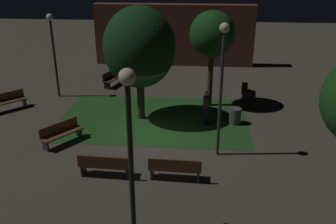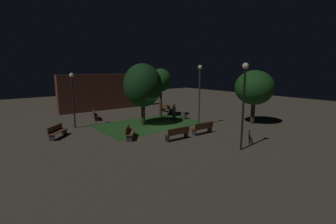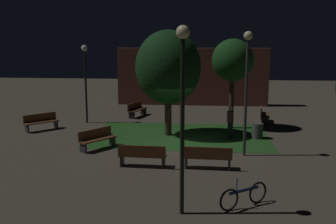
# 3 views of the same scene
# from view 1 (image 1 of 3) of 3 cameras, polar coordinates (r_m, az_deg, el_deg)

# --- Properties ---
(ground_plane) EXTENTS (60.00, 60.00, 0.00)m
(ground_plane) POSITION_cam_1_polar(r_m,az_deg,el_deg) (15.94, -2.53, -3.69)
(ground_plane) COLOR #4C4438
(grass_lawn) EXTENTS (8.75, 5.65, 0.01)m
(grass_lawn) POSITION_cam_1_polar(r_m,az_deg,el_deg) (17.58, -2.28, -0.99)
(grass_lawn) COLOR #23511E
(grass_lawn) RESTS_ON ground
(bench_back_row) EXTENTS (1.82, 0.55, 0.88)m
(bench_back_row) POSITION_cam_1_polar(r_m,az_deg,el_deg) (13.08, -9.76, -8.05)
(bench_back_row) COLOR #512D19
(bench_back_row) RESTS_ON ground
(bench_front_right) EXTENTS (1.82, 0.54, 0.88)m
(bench_front_right) POSITION_cam_1_polar(r_m,az_deg,el_deg) (12.73, 1.08, -8.64)
(bench_front_right) COLOR #512D19
(bench_front_right) RESTS_ON ground
(bench_front_left) EXTENTS (1.00, 1.86, 0.88)m
(bench_front_left) POSITION_cam_1_polar(r_m,az_deg,el_deg) (22.27, -8.52, 5.33)
(bench_front_left) COLOR #512D19
(bench_front_left) RESTS_ON ground
(bench_near_trees) EXTENTS (1.58, 1.64, 0.88)m
(bench_near_trees) POSITION_cam_1_polar(r_m,az_deg,el_deg) (20.08, -23.56, 1.61)
(bench_near_trees) COLOR brown
(bench_near_trees) RESTS_ON ground
(bench_corner) EXTENTS (1.45, 1.74, 0.88)m
(bench_corner) POSITION_cam_1_polar(r_m,az_deg,el_deg) (15.75, -16.16, -3.05)
(bench_corner) COLOR brown
(bench_corner) RESTS_ON ground
(bench_path_side) EXTENTS (0.70, 1.85, 0.88)m
(bench_path_side) POSITION_cam_1_polar(r_m,az_deg,el_deg) (20.72, 11.75, 3.74)
(bench_path_side) COLOR brown
(bench_path_side) RESTS_ON ground
(tree_back_right) EXTENTS (2.19, 2.19, 4.80)m
(tree_back_right) POSITION_cam_1_polar(r_m,az_deg,el_deg) (18.21, 6.84, 11.73)
(tree_back_right) COLOR #423021
(tree_back_right) RESTS_ON ground
(tree_near_wall) EXTENTS (3.22, 3.22, 5.23)m
(tree_near_wall) POSITION_cam_1_polar(r_m,az_deg,el_deg) (16.59, -4.45, 9.87)
(tree_near_wall) COLOR #38281C
(tree_near_wall) RESTS_ON ground
(lamp_post_plaza_west) EXTENTS (0.36, 0.36, 4.45)m
(lamp_post_plaza_west) POSITION_cam_1_polar(r_m,az_deg,el_deg) (20.41, -17.36, 10.35)
(lamp_post_plaza_west) COLOR black
(lamp_post_plaza_west) RESTS_ON ground
(lamp_post_plaza_east) EXTENTS (0.36, 0.36, 5.11)m
(lamp_post_plaza_east) POSITION_cam_1_polar(r_m,az_deg,el_deg) (8.02, -5.87, -4.96)
(lamp_post_plaza_east) COLOR black
(lamp_post_plaza_east) RESTS_ON ground
(lamp_post_near_wall) EXTENTS (0.36, 0.36, 5.08)m
(lamp_post_near_wall) POSITION_cam_1_polar(r_m,az_deg,el_deg) (13.31, 8.34, 6.36)
(lamp_post_near_wall) COLOR #333338
(lamp_post_near_wall) RESTS_ON ground
(trash_bin) EXTENTS (0.54, 0.54, 0.75)m
(trash_bin) POSITION_cam_1_polar(r_m,az_deg,el_deg) (17.18, 10.31, -0.61)
(trash_bin) COLOR #4C4C4C
(trash_bin) RESTS_ON ground
(pedestrian) EXTENTS (0.32, 0.32, 1.61)m
(pedestrian) POSITION_cam_1_polar(r_m,az_deg,el_deg) (16.77, 5.93, 0.80)
(pedestrian) COLOR black
(pedestrian) RESTS_ON ground
(building_wall_backdrop) EXTENTS (10.93, 0.80, 4.15)m
(building_wall_backdrop) POSITION_cam_1_polar(r_m,az_deg,el_deg) (26.05, 0.94, 11.79)
(building_wall_backdrop) COLOR brown
(building_wall_backdrop) RESTS_ON ground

